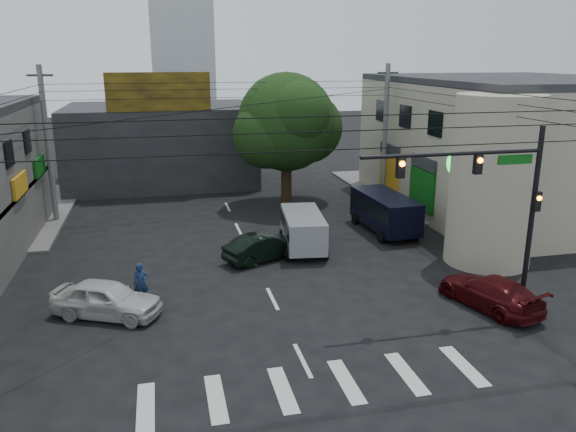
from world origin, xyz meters
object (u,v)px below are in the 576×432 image
object	(u,v)px
white_compact	(106,299)
maroon_sedan	(490,292)
utility_pole_far_left	(48,146)
utility_pole_far_right	(385,135)
traffic_gantry	(495,192)
traffic_officer	(141,283)
silver_minivan	(303,232)
navy_van	(385,213)
street_tree	(286,123)
dark_sedan	(263,247)

from	to	relation	value
white_compact	maroon_sedan	world-z (taller)	white_compact
utility_pole_far_left	utility_pole_far_right	distance (m)	21.00
traffic_gantry	traffic_officer	size ratio (longest dim) A/B	4.28
utility_pole_far_right	traffic_officer	xyz separation A→B (m)	(-15.73, -13.18, -3.76)
white_compact	silver_minivan	xyz separation A→B (m)	(9.24, 5.78, 0.25)
navy_van	white_compact	bearing A→B (deg)	115.28
maroon_sedan	traffic_officer	size ratio (longest dim) A/B	2.87
street_tree	traffic_officer	xyz separation A→B (m)	(-9.23, -14.18, -4.63)
maroon_sedan	silver_minivan	size ratio (longest dim) A/B	1.03
utility_pole_far_left	dark_sedan	xyz separation A→B (m)	(10.96, -9.37, -3.95)
navy_van	utility_pole_far_left	bearing A→B (deg)	68.20
navy_van	silver_minivan	bearing A→B (deg)	107.70
white_compact	traffic_officer	distance (m)	1.60
navy_van	traffic_officer	size ratio (longest dim) A/B	3.24
maroon_sedan	silver_minivan	bearing A→B (deg)	-72.05
utility_pole_far_right	traffic_officer	world-z (taller)	utility_pole_far_right
navy_van	traffic_gantry	bearing A→B (deg)	176.04
street_tree	utility_pole_far_left	bearing A→B (deg)	-176.05
white_compact	street_tree	bearing A→B (deg)	-9.87
white_compact	silver_minivan	world-z (taller)	silver_minivan
dark_sedan	traffic_officer	distance (m)	6.84
utility_pole_far_right	navy_van	distance (m)	7.69
utility_pole_far_left	silver_minivan	size ratio (longest dim) A/B	1.97
white_compact	utility_pole_far_left	bearing A→B (deg)	40.69
utility_pole_far_right	silver_minivan	size ratio (longest dim) A/B	1.97
dark_sedan	white_compact	bearing A→B (deg)	99.95
street_tree	utility_pole_far_left	size ratio (longest dim) A/B	0.95
traffic_gantry	maroon_sedan	xyz separation A→B (m)	(0.42, 0.31, -4.18)
dark_sedan	navy_van	world-z (taller)	navy_van
traffic_gantry	utility_pole_far_right	xyz separation A→B (m)	(2.68, 17.00, -0.23)
utility_pole_far_left	street_tree	bearing A→B (deg)	3.95
navy_van	dark_sedan	bearing A→B (deg)	108.78
dark_sedan	maroon_sedan	distance (m)	10.68
traffic_gantry	white_compact	distance (m)	15.18
traffic_officer	dark_sedan	bearing A→B (deg)	26.33
dark_sedan	traffic_gantry	bearing A→B (deg)	-160.45
traffic_gantry	street_tree	bearing A→B (deg)	101.99
street_tree	white_compact	world-z (taller)	street_tree
utility_pole_far_left	navy_van	size ratio (longest dim) A/B	1.69
maroon_sedan	silver_minivan	distance (m)	9.99
silver_minivan	utility_pole_far_right	bearing A→B (deg)	-35.94
traffic_gantry	white_compact	xyz separation A→B (m)	(-14.32, 2.87, -4.11)
utility_pole_far_left	navy_van	bearing A→B (deg)	-18.97
maroon_sedan	silver_minivan	xyz separation A→B (m)	(-5.50, 8.34, 0.31)
white_compact	navy_van	bearing A→B (deg)	-37.01
traffic_gantry	silver_minivan	distance (m)	10.75
traffic_gantry	silver_minivan	bearing A→B (deg)	120.44
utility_pole_far_left	white_compact	size ratio (longest dim) A/B	2.03
silver_minivan	maroon_sedan	bearing A→B (deg)	-139.64
utility_pole_far_right	silver_minivan	distance (m)	11.97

